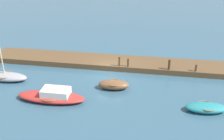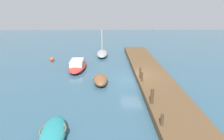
# 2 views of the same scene
# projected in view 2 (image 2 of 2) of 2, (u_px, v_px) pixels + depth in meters

# --- Properties ---
(ground_plane) EXTENTS (84.00, 84.00, 0.00)m
(ground_plane) POSITION_uv_depth(u_px,v_px,m) (134.00, 80.00, 19.12)
(ground_plane) COLOR #33566B
(dock_platform) EXTENTS (27.00, 3.32, 0.58)m
(dock_platform) POSITION_uv_depth(u_px,v_px,m) (152.00, 77.00, 19.07)
(dock_platform) COLOR brown
(dock_platform) RESTS_ON ground_plane
(rowboat_grey) EXTENTS (4.37, 1.63, 3.78)m
(rowboat_grey) POSITION_uv_depth(u_px,v_px,m) (102.00, 53.00, 28.10)
(rowboat_grey) COLOR #939399
(rowboat_grey) RESTS_ON ground_plane
(rowboat_teal) EXTENTS (3.42, 1.77, 0.67)m
(rowboat_teal) POSITION_uv_depth(u_px,v_px,m) (53.00, 132.00, 10.69)
(rowboat_teal) COLOR teal
(rowboat_teal) RESTS_ON ground_plane
(dinghy_brown) EXTENTS (2.90, 1.54, 0.83)m
(dinghy_brown) POSITION_uv_depth(u_px,v_px,m) (100.00, 80.00, 18.08)
(dinghy_brown) COLOR brown
(dinghy_brown) RESTS_ON ground_plane
(motorboat_red) EXTENTS (5.86, 2.03, 1.13)m
(motorboat_red) POSITION_uv_depth(u_px,v_px,m) (78.00, 65.00, 22.55)
(motorboat_red) COLOR #B72D28
(motorboat_red) RESTS_ON ground_plane
(mooring_post_west) EXTENTS (0.19, 0.19, 0.71)m
(mooring_post_west) POSITION_uv_depth(u_px,v_px,m) (162.00, 120.00, 10.84)
(mooring_post_west) COLOR #47331E
(mooring_post_west) RESTS_ON dock_platform
(mooring_post_mid_west) EXTENTS (0.24, 0.24, 1.07)m
(mooring_post_mid_west) POSITION_uv_depth(u_px,v_px,m) (152.00, 96.00, 13.24)
(mooring_post_mid_west) COLOR #47331E
(mooring_post_mid_west) RESTS_ON dock_platform
(mooring_post_mid_east) EXTENTS (0.19, 0.19, 0.88)m
(mooring_post_mid_east) POSITION_uv_depth(u_px,v_px,m) (142.00, 77.00, 17.17)
(mooring_post_mid_east) COLOR #47331E
(mooring_post_mid_east) RESTS_ON dock_platform
(mooring_post_east) EXTENTS (0.19, 0.19, 1.02)m
(mooring_post_east) POSITION_uv_depth(u_px,v_px,m) (140.00, 73.00, 18.00)
(mooring_post_east) COLOR #47331E
(mooring_post_east) RESTS_ON dock_platform
(marker_buoy) EXTENTS (0.56, 0.56, 0.56)m
(marker_buoy) POSITION_uv_depth(u_px,v_px,m) (52.00, 59.00, 25.58)
(marker_buoy) COLOR #E54C19
(marker_buoy) RESTS_ON ground_plane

